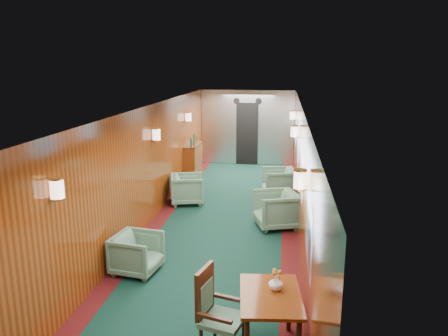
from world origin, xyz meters
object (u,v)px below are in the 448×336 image
armchair_left_near (137,253)px  armchair_left_far (188,189)px  side_chair (215,309)px  armchair_right_far (279,183)px  credenza (193,161)px  dining_table (270,304)px  armchair_right_near (276,210)px

armchair_left_near → armchair_left_far: size_ratio=0.92×
armchair_left_near → armchair_left_far: (0.02, 3.54, 0.03)m
side_chair → armchair_right_far: 6.17m
credenza → armchair_left_far: credenza is taller
dining_table → armchair_left_near: 2.72m
dining_table → armchair_left_near: bearing=135.9°
side_chair → armchair_left_near: side_chair is taller
credenza → armchair_right_far: credenza is taller
armchair_right_near → armchair_right_far: (0.02, 2.09, -0.01)m
armchair_left_far → armchair_right_far: armchair_right_far is taller
credenza → armchair_left_far: (0.32, -2.17, -0.17)m
side_chair → armchair_left_far: size_ratio=1.37×
armchair_left_far → credenza: bearing=-6.0°
side_chair → armchair_right_near: (0.59, 4.05, -0.19)m
credenza → armchair_right_near: credenza is taller
armchair_left_near → armchair_right_near: 3.09m
credenza → armchair_left_near: 5.72m
dining_table → armchair_right_far: bearing=84.0°
armchair_left_far → armchair_right_near: armchair_right_near is taller
armchair_right_near → armchair_right_far: bearing=161.4°
armchair_right_near → armchair_right_far: armchair_right_near is taller
dining_table → armchair_left_near: (-2.13, 1.67, -0.29)m
dining_table → side_chair: (-0.61, -0.12, -0.04)m
armchair_right_near → dining_table: bearing=-17.7°
dining_table → armchair_right_far: 6.03m
dining_table → credenza: (-2.43, 7.38, -0.09)m
armchair_left_near → armchair_right_near: (2.11, 2.27, 0.05)m
armchair_left_far → armchair_left_near: bearing=165.2°
dining_table → armchair_right_near: size_ratio=1.27×
armchair_left_near → armchair_right_near: armchair_right_near is taller
side_chair → armchair_right_near: side_chair is taller
dining_table → armchair_left_far: (-2.11, 5.21, -0.26)m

